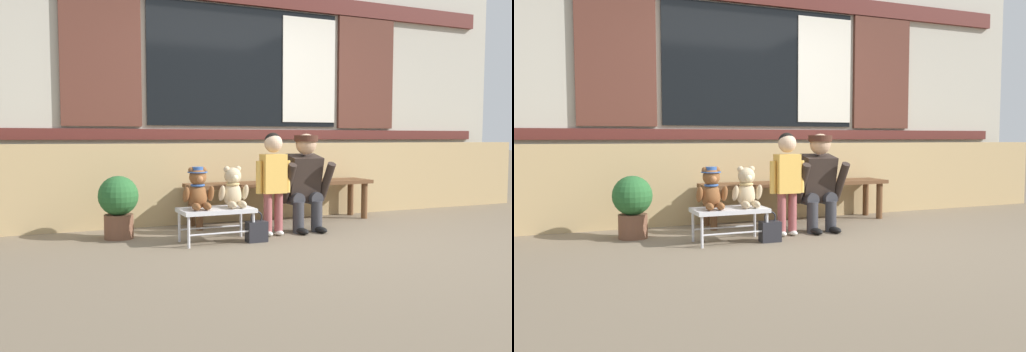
% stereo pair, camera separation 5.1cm
% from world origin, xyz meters
% --- Properties ---
extents(ground_plane, '(60.00, 60.00, 0.00)m').
position_xyz_m(ground_plane, '(0.00, 0.00, 0.00)').
color(ground_plane, '#756651').
extents(brick_low_wall, '(7.43, 0.25, 0.85)m').
position_xyz_m(brick_low_wall, '(0.00, 1.43, 0.42)').
color(brick_low_wall, tan).
rests_on(brick_low_wall, ground).
extents(shop_facade, '(7.58, 0.26, 3.46)m').
position_xyz_m(shop_facade, '(0.00, 1.94, 1.74)').
color(shop_facade, '#B7B2A3').
rests_on(shop_facade, ground).
extents(wooden_bench_long, '(2.10, 0.40, 0.44)m').
position_xyz_m(wooden_bench_long, '(0.09, 1.06, 0.37)').
color(wooden_bench_long, brown).
rests_on(wooden_bench_long, ground).
extents(small_display_bench, '(0.64, 0.36, 0.30)m').
position_xyz_m(small_display_bench, '(-0.92, 0.29, 0.27)').
color(small_display_bench, silver).
rests_on(small_display_bench, ground).
extents(teddy_bear_with_hat, '(0.28, 0.27, 0.36)m').
position_xyz_m(teddy_bear_with_hat, '(-1.08, 0.29, 0.47)').
color(teddy_bear_with_hat, brown).
rests_on(teddy_bear_with_hat, small_display_bench).
extents(teddy_bear_plain, '(0.28, 0.26, 0.36)m').
position_xyz_m(teddy_bear_plain, '(-0.76, 0.29, 0.46)').
color(teddy_bear_plain, '#CCB289').
rests_on(teddy_bear_plain, small_display_bench).
extents(child_standing, '(0.35, 0.18, 0.96)m').
position_xyz_m(child_standing, '(-0.33, 0.38, 0.59)').
color(child_standing, '#994C4C').
rests_on(child_standing, ground).
extents(adult_crouching, '(0.50, 0.49, 0.95)m').
position_xyz_m(adult_crouching, '(0.06, 0.49, 0.48)').
color(adult_crouching, '#333338').
rests_on(adult_crouching, ground).
extents(handbag_on_ground, '(0.18, 0.11, 0.27)m').
position_xyz_m(handbag_on_ground, '(-0.59, 0.17, 0.10)').
color(handbag_on_ground, '#232328').
rests_on(handbag_on_ground, ground).
extents(potted_plant, '(0.36, 0.36, 0.57)m').
position_xyz_m(potted_plant, '(-1.68, 0.79, 0.32)').
color(potted_plant, brown).
rests_on(potted_plant, ground).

